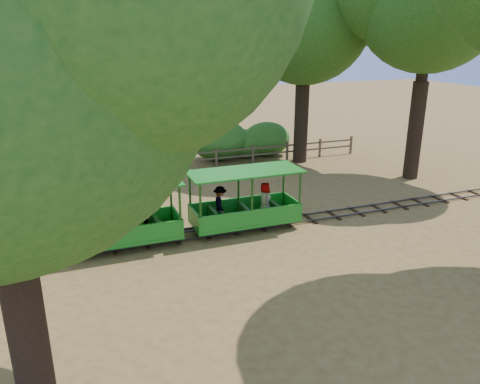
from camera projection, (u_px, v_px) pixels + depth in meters
name	position (u px, v px, depth m)	size (l,w,h in m)	color
ground	(260.00, 227.00, 16.46)	(90.00, 90.00, 0.00)	olive
track	(260.00, 225.00, 16.44)	(22.00, 1.00, 0.10)	#3F3D3A
carriage_front	(119.00, 224.00, 14.56)	(3.85, 1.57, 2.00)	#1C8320
carriage_rear	(243.00, 207.00, 15.99)	(3.85, 1.57, 2.00)	#1C8320
oak_nc	(142.00, 13.00, 21.92)	(8.17, 7.19, 10.32)	#2D2116
oak_ne	(304.00, 9.00, 22.59)	(8.17, 7.19, 10.52)	#2D2116
fence	(197.00, 158.00, 23.37)	(18.10, 0.10, 1.00)	brown
shrub_west	(81.00, 157.00, 22.62)	(2.32, 1.79, 1.61)	#2D6B1E
shrub_mid_w	(219.00, 140.00, 24.89)	(3.12, 2.40, 2.16)	#2D6B1E
shrub_mid_e	(246.00, 144.00, 25.50)	(2.24, 1.72, 1.55)	#2D6B1E
shrub_east	(266.00, 139.00, 25.86)	(2.71, 2.08, 1.87)	#2D6B1E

